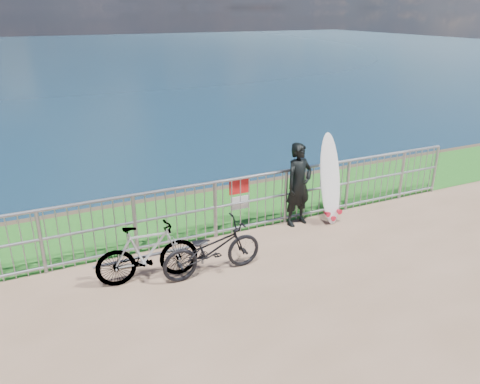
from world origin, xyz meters
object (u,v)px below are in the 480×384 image
surfboard (330,182)px  bicycle_near (212,249)px  surfer (299,185)px  bicycle_far (147,253)px

surfboard → bicycle_near: (-2.85, -0.84, -0.40)m
surfer → bicycle_far: bearing=-177.8°
surfer → bicycle_far: (-3.23, -0.78, -0.35)m
surfboard → bicycle_near: size_ratio=1.09×
bicycle_far → surfer: bearing=-71.4°
surfboard → bicycle_far: (-3.84, -0.60, -0.36)m
bicycle_far → surfboard: bearing=-76.1°
surfer → bicycle_near: 2.49m
surfer → bicycle_far: 3.34m
surfer → surfboard: surfboard is taller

